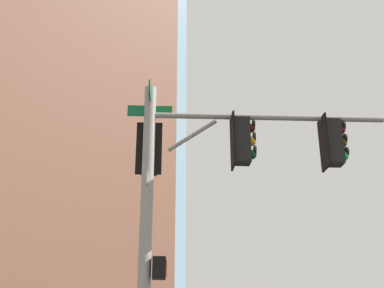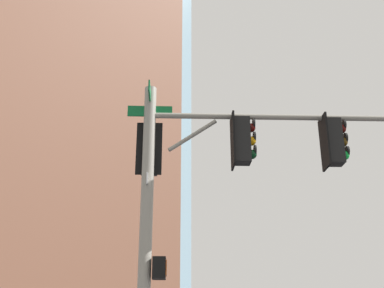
# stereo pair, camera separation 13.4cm
# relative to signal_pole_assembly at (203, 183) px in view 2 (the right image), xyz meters

# --- Properties ---
(signal_pole_assembly) EXTENTS (3.89, 4.31, 6.73)m
(signal_pole_assembly) POSITION_rel_signal_pole_assembly_xyz_m (0.00, 0.00, 0.00)
(signal_pole_assembly) COLOR #9E998C
(signal_pole_assembly) RESTS_ON ground_plane
(building_brick_nearside) EXTENTS (26.07, 17.95, 47.51)m
(building_brick_nearside) POSITION_rel_signal_pole_assembly_xyz_m (-10.94, -30.57, 19.15)
(building_brick_nearside) COLOR brown
(building_brick_nearside) RESTS_ON ground_plane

